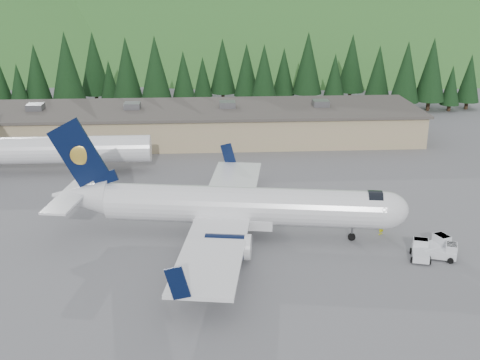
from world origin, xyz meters
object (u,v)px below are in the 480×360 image
airliner (233,207)px  second_airliner (45,149)px  baggage_tug_a (435,246)px  baggage_tug_b (443,252)px  baggage_tug_c (420,251)px  ramp_worker (381,226)px  terminal_building (196,123)px

airliner → second_airliner: (-23.88, 21.83, 0.11)m
second_airliner → baggage_tug_a: (42.96, -27.02, -2.55)m
second_airliner → baggage_tug_b: bearing=-33.2°
airliner → baggage_tug_c: 18.57m
second_airliner → ramp_worker: second_airliner is taller
baggage_tug_b → terminal_building: (-23.34, 44.28, 1.90)m
terminal_building → ramp_worker: bearing=-63.6°
airliner → baggage_tug_a: (19.09, -5.18, -2.44)m
second_airliner → baggage_tug_a: bearing=-32.2°
baggage_tug_b → baggage_tug_c: 2.04m
baggage_tug_a → ramp_worker: size_ratio=2.00×
second_airliner → terminal_building: size_ratio=0.39×
airliner → ramp_worker: 15.33m
airliner → ramp_worker: airliner is taller
airliner → terminal_building: 38.05m
ramp_worker → terminal_building: bearing=-103.1°
baggage_tug_a → terminal_building: size_ratio=0.05×
ramp_worker → baggage_tug_b: bearing=86.7°
airliner → second_airliner: bearing=146.5°
ramp_worker → baggage_tug_a: bearing=91.6°
second_airliner → baggage_tug_c: (41.25, -27.89, -2.61)m
second_airliner → airliner: bearing=-42.4°
baggage_tug_b → baggage_tug_c: size_ratio=1.02×
airliner → baggage_tug_c: bearing=-10.3°
baggage_tug_b → terminal_building: bearing=138.3°
baggage_tug_b → terminal_building: size_ratio=0.05×
airliner → baggage_tug_b: airliner is taller
terminal_building → baggage_tug_c: bearing=-64.1°
baggage_tug_b → baggage_tug_c: (-2.00, 0.39, -0.01)m
ramp_worker → airliner: bearing=-42.0°
baggage_tug_a → baggage_tug_b: baggage_tug_a is taller
second_airliner → baggage_tug_c: size_ratio=8.36×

